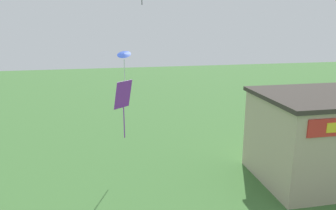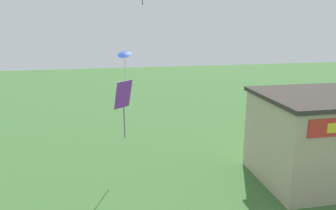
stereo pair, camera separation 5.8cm
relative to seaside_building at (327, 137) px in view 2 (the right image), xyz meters
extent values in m
cube|color=#B7A88E|center=(0.00, 0.01, -0.13)|extent=(7.73, 5.62, 4.96)
cube|color=#38332D|center=(0.00, 0.01, 2.46)|extent=(8.03, 5.92, 0.24)
cone|color=blue|center=(-11.32, 4.54, 4.59)|extent=(1.08, 1.05, 0.42)
cylinder|color=silver|center=(-11.32, 4.54, 2.82)|extent=(0.05, 0.05, 2.84)
cube|color=purple|center=(-11.81, -1.74, 3.44)|extent=(0.88, 0.82, 1.25)
cylinder|color=purple|center=(-11.81, -1.74, 2.18)|extent=(0.05, 0.05, 1.51)
camera|label=1|loc=(-12.60, -15.92, 6.64)|focal=35.00mm
camera|label=2|loc=(-12.54, -15.93, 6.64)|focal=35.00mm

